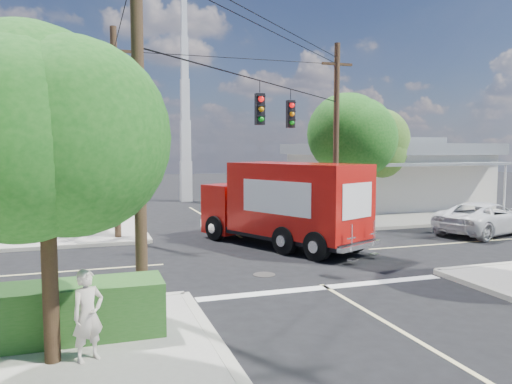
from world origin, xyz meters
name	(u,v)px	position (x,y,z in m)	size (l,w,h in m)	color
ground	(273,256)	(0.00, 0.00, 0.00)	(120.00, 120.00, 0.00)	black
sidewalk_ne	(373,209)	(10.88, 10.88, 0.07)	(14.12, 14.12, 0.14)	gray
road_markings	(289,265)	(0.00, -1.47, 0.01)	(32.00, 32.00, 0.01)	beige
building_ne	(386,173)	(12.50, 11.97, 2.32)	(11.80, 10.20, 4.50)	beige
radio_tower	(185,125)	(0.50, 20.00, 5.64)	(0.80, 0.80, 17.00)	silver
tree_sw_front	(45,125)	(-6.99, -7.54, 4.33)	(3.88, 3.78, 6.03)	#422D1C
tree_ne_front	(356,133)	(7.21, 6.76, 4.77)	(4.21, 4.14, 6.66)	#422D1C
tree_ne_back	(376,144)	(9.81, 8.96, 4.19)	(3.77, 3.66, 5.82)	#422D1C
palm_nw_front	(60,124)	(-7.50, 7.50, 5.04)	(3.01, 3.08, 5.59)	#422D1C
palm_nw_back	(16,133)	(-9.50, 9.00, 4.67)	(3.01, 3.08, 5.19)	#422D1C
utility_poles	(220,129)	(-1.58, 1.60, 4.67)	(12.00, 10.68, 9.00)	#473321
picket_fence	(17,305)	(-7.80, -5.60, 0.68)	(5.94, 0.06, 1.00)	silver
hedge_sw	(0,318)	(-8.00, -6.40, 0.69)	(6.20, 1.20, 1.10)	#1F4F19
vending_boxes	(348,211)	(6.50, 6.20, 0.69)	(1.90, 0.50, 1.10)	#A40C18
delivery_truck	(283,204)	(1.04, 1.65, 1.71)	(5.38, 7.98, 3.36)	black
parked_car	(485,218)	(10.95, 1.43, 0.74)	(2.46, 5.34, 1.48)	silver
pedestrian	(88,315)	(-6.38, -7.65, 0.97)	(0.61, 0.40, 1.66)	beige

